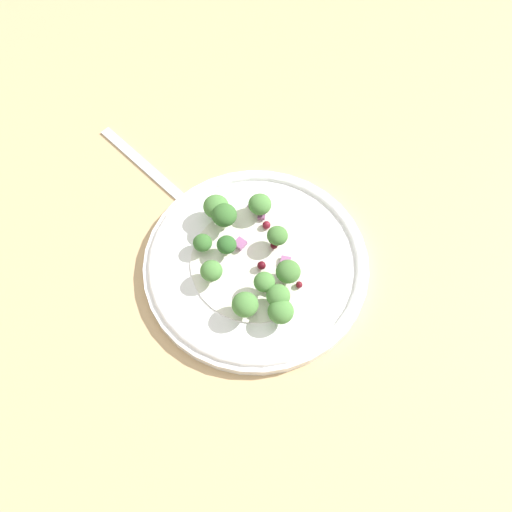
{
  "coord_description": "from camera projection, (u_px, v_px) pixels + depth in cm",
  "views": [
    {
      "loc": [
        16.21,
        -27.72,
        59.67
      ],
      "look_at": [
        1.17,
        -1.58,
        2.7
      ],
      "focal_mm": 42.19,
      "sensor_mm": 36.0,
      "label": 1
    }
  ],
  "objects": [
    {
      "name": "ground_plane",
      "position": [
        254.0,
        256.0,
        0.69
      ],
      "size": [
        180.0,
        180.0,
        2.0
      ],
      "primitive_type": "cube",
      "color": "tan"
    },
    {
      "name": "plate",
      "position": [
        256.0,
        264.0,
        0.66
      ],
      "size": [
        24.76,
        24.76,
        1.7
      ],
      "color": "white",
      "rests_on": "ground_plane"
    },
    {
      "name": "dressing_pool",
      "position": [
        256.0,
        262.0,
        0.66
      ],
      "size": [
        14.36,
        14.36,
        0.2
      ],
      "primitive_type": "cylinder",
      "color": "white",
      "rests_on": "plate"
    },
    {
      "name": "broccoli_floret_0",
      "position": [
        260.0,
        205.0,
        0.67
      ],
      "size": [
        2.62,
        2.62,
        2.65
      ],
      "color": "#ADD18E",
      "rests_on": "plate"
    },
    {
      "name": "broccoli_floret_1",
      "position": [
        216.0,
        207.0,
        0.67
      ],
      "size": [
        2.88,
        2.88,
        2.91
      ],
      "color": "#9EC684",
      "rests_on": "plate"
    },
    {
      "name": "broccoli_floret_2",
      "position": [
        264.0,
        282.0,
        0.62
      ],
      "size": [
        2.26,
        2.26,
        2.28
      ],
      "color": "#9EC684",
      "rests_on": "plate"
    },
    {
      "name": "broccoli_floret_3",
      "position": [
        203.0,
        243.0,
        0.65
      ],
      "size": [
        2.1,
        2.1,
        2.13
      ],
      "color": "#9EC684",
      "rests_on": "plate"
    },
    {
      "name": "broccoli_floret_4",
      "position": [
        211.0,
        271.0,
        0.63
      ],
      "size": [
        2.39,
        2.39,
        2.42
      ],
      "color": "#9EC684",
      "rests_on": "plate"
    },
    {
      "name": "broccoli_floret_5",
      "position": [
        224.0,
        215.0,
        0.66
      ],
      "size": [
        2.81,
        2.81,
        2.84
      ],
      "color": "#ADD18E",
      "rests_on": "plate"
    },
    {
      "name": "broccoli_floret_6",
      "position": [
        278.0,
        296.0,
        0.62
      ],
      "size": [
        2.5,
        2.5,
        2.53
      ],
      "color": "#ADD18E",
      "rests_on": "plate"
    },
    {
      "name": "broccoli_floret_7",
      "position": [
        281.0,
        312.0,
        0.61
      ],
      "size": [
        2.7,
        2.7,
        2.73
      ],
      "color": "#8EB77A",
      "rests_on": "plate"
    },
    {
      "name": "broccoli_floret_8",
      "position": [
        288.0,
        272.0,
        0.63
      ],
      "size": [
        2.65,
        2.65,
        2.68
      ],
      "color": "#ADD18E",
      "rests_on": "plate"
    },
    {
      "name": "broccoli_floret_9",
      "position": [
        277.0,
        236.0,
        0.65
      ],
      "size": [
        2.3,
        2.3,
        2.33
      ],
      "color": "#ADD18E",
      "rests_on": "plate"
    },
    {
      "name": "broccoli_floret_10",
      "position": [
        227.0,
        245.0,
        0.65
      ],
      "size": [
        2.16,
        2.16,
        2.18
      ],
      "color": "#ADD18E",
      "rests_on": "plate"
    },
    {
      "name": "broccoli_floret_11",
      "position": [
        245.0,
        305.0,
        0.61
      ],
      "size": [
        2.76,
        2.76,
        2.79
      ],
      "color": "#ADD18E",
      "rests_on": "plate"
    },
    {
      "name": "cranberry_0",
      "position": [
        269.0,
        226.0,
        0.67
      ],
      "size": [
        0.92,
        0.92,
        0.92
      ],
      "primitive_type": "sphere",
      "color": "maroon",
      "rests_on": "plate"
    },
    {
      "name": "cranberry_1",
      "position": [
        262.0,
        265.0,
        0.65
      ],
      "size": [
        0.94,
        0.94,
        0.94
      ],
      "primitive_type": "sphere",
      "color": "#4C0A14",
      "rests_on": "plate"
    },
    {
      "name": "cranberry_2",
      "position": [
        278.0,
        288.0,
        0.64
      ],
      "size": [
        0.74,
        0.74,
        0.74
      ],
      "primitive_type": "sphere",
      "color": "maroon",
      "rests_on": "plate"
    },
    {
      "name": "cranberry_3",
      "position": [
        299.0,
        285.0,
        0.64
      ],
      "size": [
        0.73,
        0.73,
        0.73
      ],
      "primitive_type": "sphere",
      "color": "maroon",
      "rests_on": "plate"
    },
    {
      "name": "cranberry_4",
      "position": [
        274.0,
        245.0,
        0.66
      ],
      "size": [
        0.85,
        0.85,
        0.85
      ],
      "primitive_type": "sphere",
      "color": "#4C0A14",
      "rests_on": "plate"
    },
    {
      "name": "onion_bit_0",
      "position": [
        262.0,
        216.0,
        0.68
      ],
      "size": [
        1.1,
        1.16,
        0.39
      ],
      "primitive_type": "cube",
      "rotation": [
        0.0,
        0.0,
        0.38
      ],
      "color": "#934C84",
      "rests_on": "plate"
    },
    {
      "name": "onion_bit_1",
      "position": [
        286.0,
        261.0,
        0.65
      ],
      "size": [
        1.34,
        1.24,
        0.39
      ],
      "primitive_type": "cube",
      "rotation": [
        0.0,
        0.0,
        0.33
      ],
      "color": "#A35B93",
      "rests_on": "plate"
    },
    {
      "name": "onion_bit_2",
      "position": [
        255.0,
        207.0,
        0.69
      ],
      "size": [
        1.68,
        1.53,
        0.33
      ],
      "primitive_type": "cube",
      "rotation": [
        0.0,
        0.0,
        1.26
      ],
      "color": "#934C84",
      "rests_on": "plate"
    },
    {
      "name": "onion_bit_3",
      "position": [
        240.0,
        244.0,
        0.66
      ],
      "size": [
        1.32,
        1.34,
        0.5
      ],
      "primitive_type": "cube",
      "rotation": [
        0.0,
        0.0,
        3.0
      ],
      "color": "#A35B93",
      "rests_on": "plate"
    },
    {
      "name": "fork",
      "position": [
        159.0,
        178.0,
        0.72
      ],
      "size": [
        18.43,
        6.55,
        0.5
      ],
      "color": "silver",
      "rests_on": "ground_plane"
    }
  ]
}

